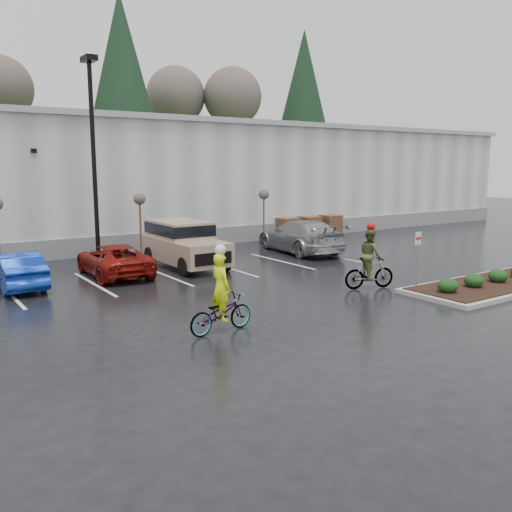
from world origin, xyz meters
TOP-DOWN VIEW (x-y plane):
  - ground at (0.00, 0.00)m, footprint 120.00×120.00m
  - warehouse at (0.00, 21.99)m, footprint 60.50×15.50m
  - wooded_ridge at (0.00, 45.00)m, footprint 80.00×25.00m
  - lamppost at (-4.00, 12.00)m, footprint 0.50×1.00m
  - sapling_mid at (-1.50, 13.00)m, footprint 0.60×0.60m
  - sapling_east at (6.00, 13.00)m, footprint 0.60×0.60m
  - pallet_stack_a at (8.50, 14.00)m, footprint 1.20×1.20m
  - pallet_stack_b at (10.20, 14.00)m, footprint 1.20×1.20m
  - pallet_stack_c at (12.00, 14.00)m, footprint 1.20×1.20m
  - curb_island at (7.00, -1.00)m, footprint 8.00×3.00m
  - mulch_bed at (7.00, -1.00)m, footprint 7.60×2.60m
  - shrub_a at (4.00, -1.00)m, footprint 0.70×0.70m
  - shrub_b at (5.50, -1.00)m, footprint 0.70×0.70m
  - shrub_c at (7.00, -1.00)m, footprint 0.70×0.70m
  - fire_lane_sign at (3.80, 0.20)m, footprint 0.30×0.05m
  - car_blue at (-8.08, 8.98)m, footprint 1.50×4.18m
  - car_red at (-4.27, 9.17)m, footprint 2.41×4.85m
  - suv_tan at (-0.96, 9.18)m, footprint 2.20×5.10m
  - car_far_silver at (5.96, 9.62)m, footprint 3.08×6.17m
  - cyclist_hivis at (-4.53, -0.01)m, footprint 2.08×0.90m
  - cyclist_olive at (2.74, 1.50)m, footprint 1.98×1.10m

SIDE VIEW (x-z plane):
  - ground at x=0.00m, z-range 0.00..0.00m
  - curb_island at x=7.00m, z-range 0.00..0.15m
  - mulch_bed at x=7.00m, z-range 0.15..0.19m
  - shrub_a at x=4.00m, z-range 0.15..0.67m
  - shrub_b at x=5.50m, z-range 0.15..0.67m
  - shrub_c at x=7.00m, z-range 0.15..0.67m
  - car_red at x=-4.27m, z-range 0.00..1.32m
  - pallet_stack_a at x=8.50m, z-range 0.00..1.35m
  - pallet_stack_b at x=10.20m, z-range 0.00..1.35m
  - pallet_stack_c at x=12.00m, z-range 0.00..1.35m
  - car_blue at x=-8.08m, z-range 0.00..1.37m
  - cyclist_hivis at x=-4.53m, z-range -0.47..1.97m
  - car_far_silver at x=5.96m, z-range 0.00..1.72m
  - cyclist_olive at x=2.74m, z-range -0.34..2.13m
  - suv_tan at x=-0.96m, z-range 0.00..2.06m
  - fire_lane_sign at x=3.80m, z-range 0.31..2.51m
  - sapling_mid at x=-1.50m, z-range 1.13..4.33m
  - sapling_east at x=6.00m, z-range 1.13..4.33m
  - wooded_ridge at x=0.00m, z-range 0.00..6.00m
  - warehouse at x=0.00m, z-range 0.05..7.25m
  - lamppost at x=-4.00m, z-range 1.07..10.30m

